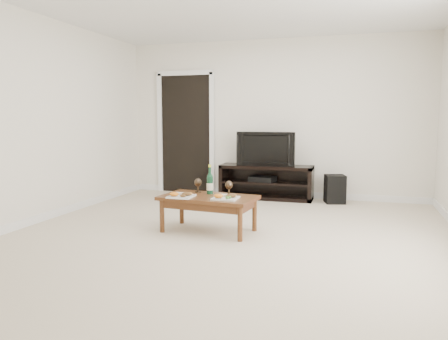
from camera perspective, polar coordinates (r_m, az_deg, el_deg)
floor at (r=4.83m, az=0.31°, el=-9.01°), size 5.50×5.50×0.00m
back_wall at (r=7.35m, az=6.47°, el=6.65°), size 5.00×0.04×2.60m
doorway at (r=7.75m, az=-4.99°, el=4.65°), size 0.90×0.02×2.05m
media_console at (r=7.16m, az=5.53°, el=-1.57°), size 1.50×0.45×0.55m
television at (r=7.11m, az=5.58°, el=2.81°), size 0.95×0.14×0.55m
av_receiver at (r=7.16m, az=5.06°, el=-1.16°), size 0.44×0.36×0.08m
subwoofer at (r=6.99m, az=14.28°, el=-2.42°), size 0.36×0.36×0.44m
coffee_table at (r=5.09m, az=-2.04°, el=-5.75°), size 1.15×0.71×0.42m
plate_left at (r=5.00m, az=-5.60°, el=-3.16°), size 0.27×0.27×0.07m
plate_right at (r=4.87m, az=0.20°, el=-3.41°), size 0.27×0.27×0.07m
wine_bottle at (r=5.17m, az=-1.86°, el=-1.22°), size 0.07×0.07×0.35m
goblet_left at (r=5.30m, az=-3.42°, el=-2.02°), size 0.09×0.09×0.17m
goblet_right at (r=5.10m, az=0.65°, el=-2.35°), size 0.09×0.09×0.17m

